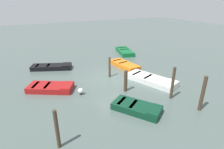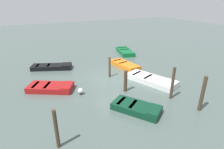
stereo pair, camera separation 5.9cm
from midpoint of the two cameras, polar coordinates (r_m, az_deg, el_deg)
name	(u,v)px [view 2 (the right image)]	position (r m, az deg, el deg)	size (l,w,h in m)	color
ground_plane	(112,78)	(14.92, 0.11, -1.24)	(80.00, 80.00, 0.00)	#4C5B56
rowboat_dark_green	(137,108)	(10.81, 7.89, -10.27)	(3.03, 2.60, 0.46)	#0C3823
rowboat_orange	(125,65)	(17.38, 4.12, 3.01)	(3.44, 1.65, 0.46)	orange
rowboat_red	(51,87)	(13.69, -18.53, -3.83)	(2.80, 3.40, 0.46)	maroon
rowboat_white	(151,80)	(14.50, 12.43, -1.62)	(4.23, 2.77, 0.46)	silver
rowboat_black	(52,67)	(17.76, -18.25, 2.34)	(2.43, 3.74, 0.46)	black
rowboat_green	(125,51)	(21.96, 4.23, 7.25)	(3.80, 2.30, 0.46)	#0F602D
mooring_piling_near_left	(56,129)	(8.35, -16.91, -16.16)	(0.17, 0.17, 1.92)	#423323
mooring_piling_far_right	(110,67)	(14.94, -0.65, 2.35)	(0.17, 0.17, 1.73)	#423323
mooring_piling_far_left	(125,81)	(12.66, 4.40, -2.06)	(0.25, 0.25, 1.55)	#423323
mooring_piling_center	(203,94)	(11.56, 26.71, -5.46)	(0.20, 0.20, 2.17)	#423323
mooring_piling_near_right	(173,83)	(12.20, 18.64, -2.63)	(0.18, 0.18, 2.18)	#423323
marker_buoy	(80,91)	(12.54, -9.77, -5.07)	(0.36, 0.36, 0.48)	#262626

